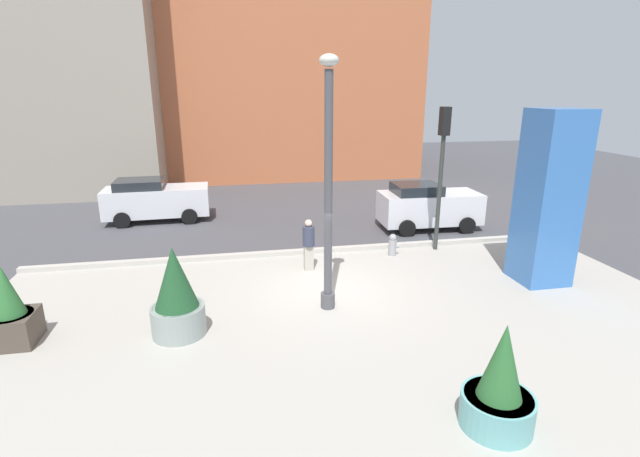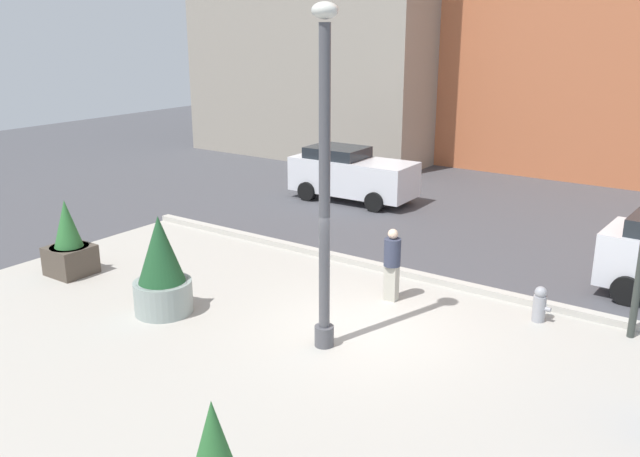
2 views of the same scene
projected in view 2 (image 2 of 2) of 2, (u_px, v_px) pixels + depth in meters
The scene contains 9 objects.
ground_plane at pixel (450, 272), 16.25m from camera, with size 60.00×60.00×0.00m, color #47474C.
plaza_pavement at pixel (302, 373), 11.55m from camera, with size 18.00×10.00×0.02m, color #ADA89E.
curb_strip at pixel (434, 279), 15.54m from camera, with size 18.00×0.24×0.16m, color #B7B2A8.
lamp_post at pixel (325, 191), 11.65m from camera, with size 0.44×0.44×6.09m.
potted_plant_mid_plaza at pixel (69, 244), 15.88m from camera, with size 0.95×0.95×1.83m.
potted_plant_curbside at pixel (162, 270), 13.69m from camera, with size 1.20×1.20×2.08m.
fire_hydrant at pixel (540, 304), 13.44m from camera, with size 0.36×0.26×0.75m.
car_curb_east at pixel (351, 174), 22.55m from camera, with size 4.24×2.02×1.77m.
pedestrian_on_sidewalk at pixel (392, 261), 14.31m from camera, with size 0.37×0.37×1.61m.
Camera 2 is at (6.19, -10.27, 5.75)m, focal length 37.76 mm.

